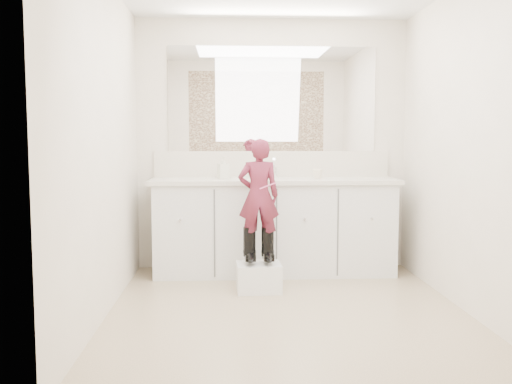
{
  "coord_description": "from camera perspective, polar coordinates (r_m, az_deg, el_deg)",
  "views": [
    {
      "loc": [
        -0.43,
        -4.04,
        1.26
      ],
      "look_at": [
        -0.2,
        0.6,
        0.82
      ],
      "focal_mm": 40.0,
      "sensor_mm": 36.0,
      "label": 1
    }
  ],
  "objects": [
    {
      "name": "step_stool",
      "position": [
        4.77,
        0.27,
        -8.53
      ],
      "size": [
        0.37,
        0.31,
        0.23
      ],
      "primitive_type": "cube",
      "rotation": [
        0.0,
        0.0,
        0.04
      ],
      "color": "white",
      "rests_on": "floor"
    },
    {
      "name": "soap_bottle",
      "position": [
        5.3,
        -3.28,
        2.46
      ],
      "size": [
        0.12,
        0.12,
        0.21
      ],
      "primitive_type": "imported",
      "rotation": [
        0.0,
        0.0,
        0.3
      ],
      "color": "silver",
      "rests_on": "countertop"
    },
    {
      "name": "cup",
      "position": [
        5.33,
        6.18,
        1.83
      ],
      "size": [
        0.11,
        0.11,
        0.09
      ],
      "primitive_type": "imported",
      "rotation": [
        0.0,
        0.0,
        -0.2
      ],
      "color": "#F1E1C1",
      "rests_on": "countertop"
    },
    {
      "name": "vanity_cabinet",
      "position": [
        5.35,
        1.81,
        -3.64
      ],
      "size": [
        2.2,
        0.55,
        0.85
      ],
      "primitive_type": "cube",
      "color": "silver",
      "rests_on": "floor"
    },
    {
      "name": "wall_front",
      "position": [
        2.58,
        6.8,
        4.01
      ],
      "size": [
        2.6,
        0.0,
        2.6
      ],
      "primitive_type": "plane",
      "rotation": [
        -1.57,
        0.0,
        0.0
      ],
      "color": "beige",
      "rests_on": "floor"
    },
    {
      "name": "wall_left",
      "position": [
        4.13,
        -15.04,
        4.35
      ],
      "size": [
        0.0,
        3.0,
        3.0
      ],
      "primitive_type": "plane",
      "rotation": [
        1.57,
        0.0,
        1.57
      ],
      "color": "beige",
      "rests_on": "floor"
    },
    {
      "name": "boot_left",
      "position": [
        4.73,
        -0.65,
        -5.35
      ],
      "size": [
        0.12,
        0.2,
        0.3
      ],
      "primitive_type": null,
      "rotation": [
        0.0,
        0.0,
        0.04
      ],
      "color": "black",
      "rests_on": "step_stool"
    },
    {
      "name": "dot_panel",
      "position": [
        2.61,
        6.88,
        13.92
      ],
      "size": [
        2.0,
        0.01,
        1.2
      ],
      "primitive_type": "cube",
      "color": "#472819",
      "rests_on": "wall_front"
    },
    {
      "name": "floor",
      "position": [
        4.25,
        3.16,
        -11.89
      ],
      "size": [
        3.0,
        3.0,
        0.0
      ],
      "primitive_type": "plane",
      "color": "#836E55",
      "rests_on": "ground"
    },
    {
      "name": "wall_back",
      "position": [
        5.56,
        1.6,
        4.73
      ],
      "size": [
        2.6,
        0.0,
        2.6
      ],
      "primitive_type": "plane",
      "rotation": [
        1.57,
        0.0,
        0.0
      ],
      "color": "beige",
      "rests_on": "floor"
    },
    {
      "name": "wall_right",
      "position": [
        4.39,
        20.41,
        4.24
      ],
      "size": [
        0.0,
        3.0,
        3.0
      ],
      "primitive_type": "plane",
      "rotation": [
        1.57,
        0.0,
        -1.57
      ],
      "color": "beige",
      "rests_on": "floor"
    },
    {
      "name": "faucet",
      "position": [
        5.44,
        1.7,
        1.98
      ],
      "size": [
        0.08,
        0.08,
        0.1
      ],
      "primitive_type": "cylinder",
      "color": "silver",
      "rests_on": "countertop"
    },
    {
      "name": "toothbrush",
      "position": [
        4.59,
        1.19,
        0.62
      ],
      "size": [
        0.14,
        0.02,
        0.06
      ],
      "primitive_type": "cylinder",
      "rotation": [
        0.0,
        1.22,
        0.04
      ],
      "color": "#E1578C",
      "rests_on": "toddler"
    },
    {
      "name": "boot_right",
      "position": [
        4.74,
        1.17,
        -5.33
      ],
      "size": [
        0.12,
        0.2,
        0.3
      ],
      "primitive_type": null,
      "rotation": [
        0.0,
        0.0,
        0.04
      ],
      "color": "black",
      "rests_on": "step_stool"
    },
    {
      "name": "mirror",
      "position": [
        5.56,
        1.62,
        9.27
      ],
      "size": [
        2.0,
        0.02,
        1.0
      ],
      "primitive_type": "cube",
      "color": "white",
      "rests_on": "wall_back"
    },
    {
      "name": "toddler",
      "position": [
        4.67,
        0.26,
        -0.35
      ],
      "size": [
        0.35,
        0.23,
        0.93
      ],
      "primitive_type": "imported",
      "rotation": [
        0.0,
        0.0,
        3.18
      ],
      "color": "#AA344E",
      "rests_on": "step_stool"
    },
    {
      "name": "countertop",
      "position": [
        5.28,
        1.84,
        1.11
      ],
      "size": [
        2.28,
        0.58,
        0.04
      ],
      "primitive_type": "cube",
      "color": "beige",
      "rests_on": "vanity_cabinet"
    },
    {
      "name": "backsplash",
      "position": [
        5.55,
        1.61,
        2.82
      ],
      "size": [
        2.28,
        0.03,
        0.25
      ],
      "primitive_type": "cube",
      "color": "beige",
      "rests_on": "countertop"
    }
  ]
}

